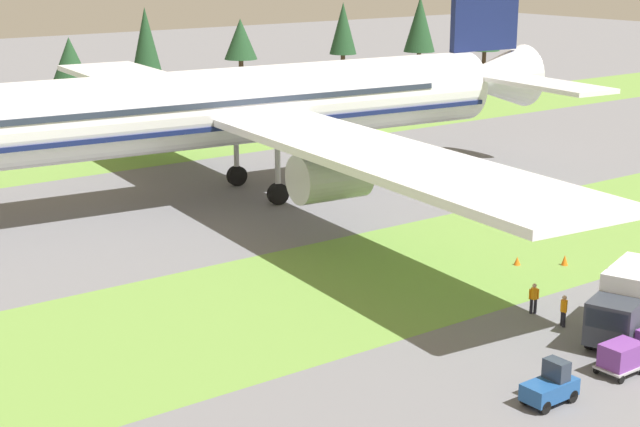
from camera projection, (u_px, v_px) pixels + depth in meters
name	position (u px, v px, depth m)	size (l,w,h in m)	color
grass_strip_near	(309.00, 296.00, 56.34)	(320.00, 16.34, 0.01)	olive
grass_strip_far	(30.00, 163.00, 91.00)	(320.00, 16.34, 0.01)	olive
airliner	(231.00, 106.00, 76.38)	(61.04, 75.17, 20.80)	white
baggage_tug	(551.00, 386.00, 42.88)	(2.62, 1.33, 1.97)	#1E4C8E
cargo_dolly_lead	(621.00, 356.00, 45.78)	(2.22, 1.53, 1.55)	#A3A3A8
catering_truck	(628.00, 301.00, 50.00)	(7.32, 4.50, 3.58)	#2D333D
ground_crew_marshaller	(564.00, 310.00, 51.58)	(0.36, 0.52, 1.74)	black
ground_crew_loader	(534.00, 297.00, 53.40)	(0.47, 0.37, 1.74)	black
taxiway_marker_0	(565.00, 260.00, 61.70)	(0.44, 0.44, 0.67)	orange
taxiway_marker_1	(517.00, 261.00, 61.76)	(0.44, 0.44, 0.54)	orange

